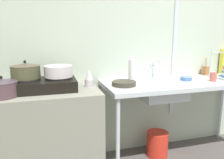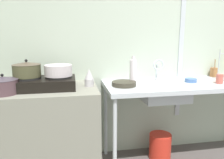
{
  "view_description": "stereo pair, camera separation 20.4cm",
  "coord_description": "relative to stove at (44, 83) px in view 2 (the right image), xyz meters",
  "views": [
    {
      "loc": [
        -1.43,
        -0.62,
        1.3
      ],
      "look_at": [
        -0.87,
        1.29,
        0.89
      ],
      "focal_mm": 35.67,
      "sensor_mm": 36.0,
      "label": 1
    },
    {
      "loc": [
        -1.23,
        -0.67,
        1.3
      ],
      "look_at": [
        -0.87,
        1.29,
        0.89
      ],
      "focal_mm": 35.67,
      "sensor_mm": 36.0,
      "label": 2
    }
  ],
  "objects": [
    {
      "name": "wall_back",
      "position": [
        1.48,
        0.35,
        0.39
      ],
      "size": [
        4.78,
        0.1,
        2.56
      ],
      "primitive_type": "cube",
      "color": "beige",
      "rests_on": "ground"
    },
    {
      "name": "wall_metal_strip",
      "position": [
        1.42,
        0.29,
        0.52
      ],
      "size": [
        0.05,
        0.01,
        2.04
      ],
      "primitive_type": "cube",
      "color": "silver"
    },
    {
      "name": "counter_concrete",
      "position": [
        -0.0,
        0.0,
        -0.47
      ],
      "size": [
        0.93,
        0.59,
        0.83
      ],
      "primitive_type": "cube",
      "color": "gray",
      "rests_on": "ground"
    },
    {
      "name": "counter_sink",
      "position": [
        1.34,
        0.0,
        -0.11
      ],
      "size": [
        1.6,
        0.59,
        0.83
      ],
      "color": "silver",
      "rests_on": "ground"
    },
    {
      "name": "stove",
      "position": [
        0.0,
        0.0,
        0.0
      ],
      "size": [
        0.54,
        0.34,
        0.11
      ],
      "color": "black",
      "rests_on": "counter_concrete"
    },
    {
      "name": "pot_on_left_burner",
      "position": [
        -0.13,
        0.0,
        0.12
      ],
      "size": [
        0.24,
        0.24,
        0.15
      ],
      "color": "#4A492F",
      "rests_on": "stove"
    },
    {
      "name": "pot_on_right_burner",
      "position": [
        0.13,
        0.0,
        0.11
      ],
      "size": [
        0.24,
        0.24,
        0.1
      ],
      "color": "silver",
      "rests_on": "stove"
    },
    {
      "name": "pot_beside_stove",
      "position": [
        -0.29,
        -0.12,
        0.02
      ],
      "size": [
        0.24,
        0.24,
        0.16
      ],
      "color": "#543A41",
      "rests_on": "counter_concrete"
    },
    {
      "name": "percolator",
      "position": [
        0.4,
        0.02,
        0.03
      ],
      "size": [
        0.08,
        0.08,
        0.16
      ],
      "color": "#BFB8BE",
      "rests_on": "counter_concrete"
    },
    {
      "name": "sink_basin",
      "position": [
        1.11,
        -0.03,
        -0.13
      ],
      "size": [
        0.43,
        0.32,
        0.16
      ],
      "primitive_type": "cube",
      "color": "silver",
      "rests_on": "counter_sink"
    },
    {
      "name": "faucet",
      "position": [
        1.1,
        0.12,
        0.1
      ],
      "size": [
        0.11,
        0.07,
        0.22
      ],
      "color": "silver",
      "rests_on": "counter_sink"
    },
    {
      "name": "frying_pan",
      "position": [
        0.71,
        -0.03,
        -0.03
      ],
      "size": [
        0.22,
        0.22,
        0.04
      ],
      "primitive_type": "cylinder",
      "color": "#3A3529",
      "rests_on": "counter_sink"
    },
    {
      "name": "cup_by_rack",
      "position": [
        1.64,
        -0.1,
        -0.01
      ],
      "size": [
        0.07,
        0.07,
        0.09
      ],
      "primitive_type": "cylinder",
      "color": "#C0594D",
      "rests_on": "counter_sink"
    },
    {
      "name": "small_bowl_on_drainboard",
      "position": [
        1.4,
        0.02,
        -0.03
      ],
      "size": [
        0.12,
        0.12,
        0.04
      ],
      "primitive_type": "cylinder",
      "color": "#496DAB",
      "rests_on": "counter_sink"
    },
    {
      "name": "bottle_by_sink",
      "position": [
        0.82,
        0.04,
        0.07
      ],
      "size": [
        0.07,
        0.07,
        0.27
      ],
      "color": "white",
      "rests_on": "counter_sink"
    },
    {
      "name": "utensil_jar",
      "position": [
        1.81,
        0.23,
        -0.0
      ],
      "size": [
        0.09,
        0.09,
        0.19
      ],
      "color": "#A4683B",
      "rests_on": "counter_sink"
    },
    {
      "name": "bucket_on_floor",
      "position": [
        1.14,
        0.07,
        -0.75
      ],
      "size": [
        0.23,
        0.23,
        0.27
      ],
      "primitive_type": "cylinder",
      "color": "red",
      "rests_on": "ground"
    }
  ]
}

